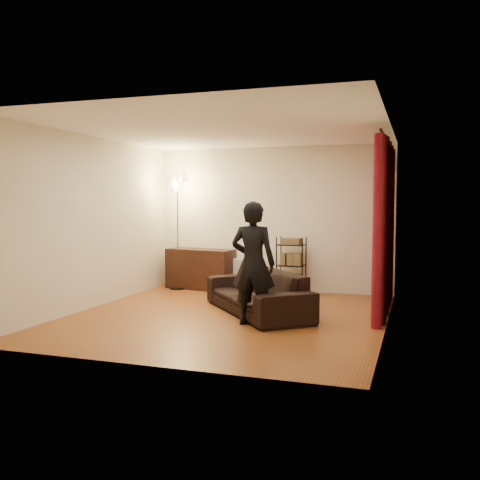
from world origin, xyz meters
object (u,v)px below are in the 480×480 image
(media_cabinet, at_px, (201,269))
(wire_shelf, at_px, (291,266))
(person, at_px, (253,263))
(floor_lamp, at_px, (178,233))
(sofa, at_px, (257,292))
(storage_boxes, at_px, (242,274))

(media_cabinet, height_order, wire_shelf, wire_shelf)
(wire_shelf, bearing_deg, person, -68.15)
(floor_lamp, bearing_deg, sofa, -39.03)
(person, height_order, storage_boxes, person)
(sofa, bearing_deg, floor_lamp, -169.17)
(person, bearing_deg, storage_boxes, -68.48)
(storage_boxes, distance_m, wire_shelf, 1.02)
(wire_shelf, bearing_deg, media_cabinet, -160.19)
(person, distance_m, wire_shelf, 2.60)
(storage_boxes, xyz_separation_m, wire_shelf, (0.99, -0.13, 0.21))
(person, xyz_separation_m, wire_shelf, (-0.07, 2.58, -0.32))
(storage_boxes, bearing_deg, media_cabinet, -171.99)
(person, distance_m, media_cabinet, 3.23)
(media_cabinet, height_order, floor_lamp, floor_lamp)
(sofa, distance_m, wire_shelf, 1.85)
(sofa, xyz_separation_m, wire_shelf, (0.09, 1.84, 0.20))
(storage_boxes, bearing_deg, wire_shelf, -7.42)
(sofa, relative_size, storage_boxes, 3.62)
(media_cabinet, bearing_deg, storage_boxes, 16.85)
(person, xyz_separation_m, storage_boxes, (-1.06, 2.71, -0.53))
(person, bearing_deg, wire_shelf, -88.25)
(person, relative_size, floor_lamp, 0.77)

